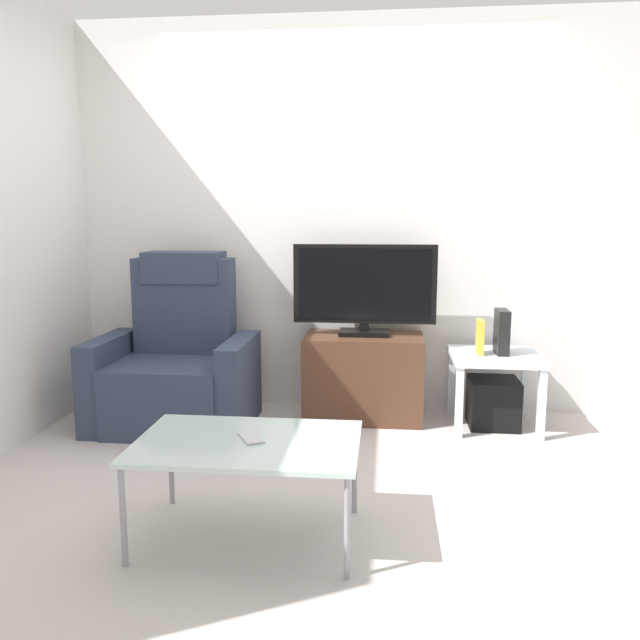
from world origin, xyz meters
name	(u,v)px	position (x,y,z in m)	size (l,w,h in m)	color
ground_plane	(337,465)	(0.00, 0.00, 0.00)	(6.40, 6.40, 0.00)	#BCB2AD
wall_back	(351,218)	(0.00, 1.13, 1.30)	(6.40, 0.06, 2.60)	silver
tv_stand	(363,377)	(0.11, 0.84, 0.28)	(0.76, 0.46, 0.55)	#4C2D1E
television	(365,288)	(0.11, 0.86, 0.86)	(0.92, 0.20, 0.59)	black
recliner_armchair	(177,365)	(-1.07, 0.62, 0.37)	(0.98, 0.78, 1.08)	#2D384C
side_table	(495,365)	(0.93, 0.75, 0.39)	(0.54, 0.54, 0.47)	silver
subwoofer_box	(493,403)	(0.93, 0.75, 0.15)	(0.30, 0.30, 0.30)	black
book_upright	(480,337)	(0.83, 0.73, 0.57)	(0.03, 0.13, 0.21)	gold
game_console	(502,332)	(0.96, 0.76, 0.60)	(0.07, 0.20, 0.27)	black
coffee_table	(248,446)	(-0.30, -0.80, 0.39)	(0.90, 0.60, 0.42)	#B2C6C1
cell_phone	(251,438)	(-0.29, -0.79, 0.42)	(0.07, 0.15, 0.01)	#B7B7BC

